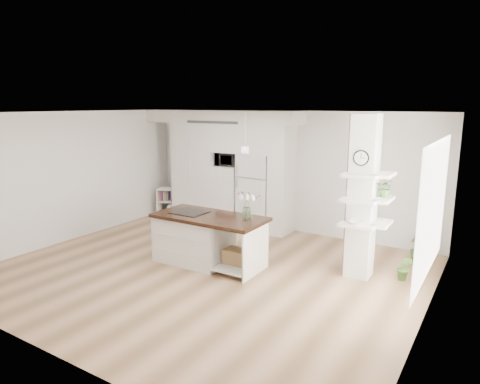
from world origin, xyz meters
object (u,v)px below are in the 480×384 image
object	(u,v)px
kitchen_island	(200,237)
bookshelf	(171,204)
refrigerator	(257,192)
floor_plant_a	(404,268)

from	to	relation	value
kitchen_island	bookshelf	world-z (taller)	kitchen_island
refrigerator	bookshelf	world-z (taller)	refrigerator
kitchen_island	bookshelf	distance (m)	3.44
kitchen_island	floor_plant_a	distance (m)	3.54
kitchen_island	floor_plant_a	world-z (taller)	kitchen_island
refrigerator	kitchen_island	xyz separation A→B (m)	(0.17, -2.40, -0.40)
bookshelf	floor_plant_a	bearing A→B (deg)	-34.34
kitchen_island	bookshelf	size ratio (longest dim) A/B	2.77
bookshelf	kitchen_island	bearing A→B (deg)	-63.92
floor_plant_a	kitchen_island	bearing A→B (deg)	-162.00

